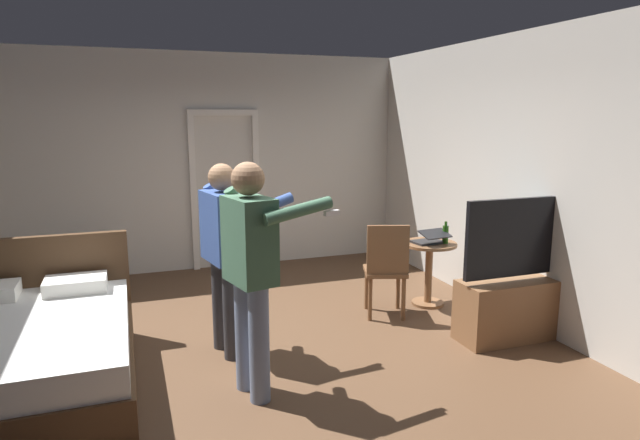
% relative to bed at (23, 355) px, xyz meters
% --- Properties ---
extents(ground_plane, '(6.34, 6.34, 0.00)m').
position_rel_bed_xyz_m(ground_plane, '(1.77, 0.11, -0.30)').
color(ground_plane, brown).
extents(wall_back, '(5.67, 0.12, 2.86)m').
position_rel_bed_xyz_m(wall_back, '(1.77, 3.05, 1.13)').
color(wall_back, beige).
rests_on(wall_back, ground_plane).
extents(wall_right, '(0.12, 6.00, 2.86)m').
position_rel_bed_xyz_m(wall_right, '(4.55, 0.11, 1.13)').
color(wall_right, beige).
rests_on(wall_right, ground_plane).
extents(doorway_frame, '(0.93, 0.08, 2.13)m').
position_rel_bed_xyz_m(doorway_frame, '(2.07, 2.97, 0.92)').
color(doorway_frame, white).
rests_on(doorway_frame, ground_plane).
extents(bed, '(1.56, 1.99, 1.02)m').
position_rel_bed_xyz_m(bed, '(0.00, 0.00, 0.00)').
color(bed, '#4C331E').
rests_on(bed, ground_plane).
extents(tv_flatscreen, '(1.24, 0.40, 1.33)m').
position_rel_bed_xyz_m(tv_flatscreen, '(4.19, -0.39, 0.09)').
color(tv_flatscreen, brown).
rests_on(tv_flatscreen, ground_plane).
extents(side_table, '(0.58, 0.58, 0.70)m').
position_rel_bed_xyz_m(side_table, '(3.87, 0.68, 0.16)').
color(side_table, brown).
rests_on(side_table, ground_plane).
extents(laptop, '(0.36, 0.37, 0.16)m').
position_rel_bed_xyz_m(laptop, '(3.85, 0.64, 0.45)').
color(laptop, black).
rests_on(laptop, side_table).
extents(bottle_on_table, '(0.06, 0.06, 0.24)m').
position_rel_bed_xyz_m(bottle_on_table, '(4.01, 0.60, 0.50)').
color(bottle_on_table, '#214A0F').
rests_on(bottle_on_table, side_table).
extents(wooden_chair, '(0.53, 0.53, 0.99)m').
position_rel_bed_xyz_m(wooden_chair, '(3.25, 0.49, 0.24)').
color(wooden_chair, brown).
rests_on(wooden_chair, ground_plane).
extents(person_blue_shirt, '(0.82, 0.60, 1.75)m').
position_rel_bed_xyz_m(person_blue_shirt, '(1.62, -0.60, 0.71)').
color(person_blue_shirt, slate).
rests_on(person_blue_shirt, ground_plane).
extents(person_striped_shirt, '(0.80, 0.64, 1.67)m').
position_rel_bed_xyz_m(person_striped_shirt, '(1.57, 0.19, 0.67)').
color(person_striped_shirt, '#333338').
rests_on(person_striped_shirt, ground_plane).
extents(suitcase_dark, '(0.52, 0.40, 0.45)m').
position_rel_bed_xyz_m(suitcase_dark, '(0.37, 2.24, -0.08)').
color(suitcase_dark, '#1E2D38').
rests_on(suitcase_dark, ground_plane).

